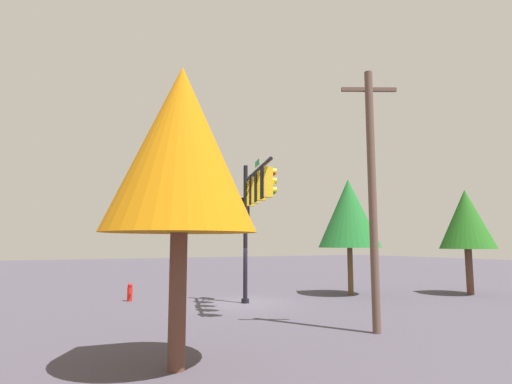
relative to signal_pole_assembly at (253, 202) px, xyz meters
name	(u,v)px	position (x,y,z in m)	size (l,w,h in m)	color
ground_plane	(245,303)	(-1.81, 0.51, -4.50)	(120.00, 120.00, 0.00)	#443F4B
signal_pole_assembly	(253,202)	(0.00, 0.00, 0.00)	(5.90, 2.10, 6.41)	black
utility_pole	(372,193)	(5.90, 1.25, -0.18)	(0.90, 1.67, 8.32)	brown
fire_hydrant	(130,292)	(-4.88, -4.09, -4.08)	(0.33, 0.24, 0.83)	red
tree_near	(466,220)	(0.88, 12.60, -0.49)	(2.90, 2.90, 5.66)	brown
tree_mid	(181,149)	(6.74, -5.29, 0.39)	(3.50, 3.50, 6.86)	brown
tree_far	(349,213)	(-1.98, 6.85, -0.15)	(3.35, 3.35, 6.22)	brown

